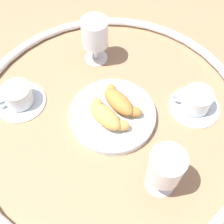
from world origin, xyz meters
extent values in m
plane|color=#997551|center=(0.00, 0.00, 0.00)|extent=(2.20, 2.20, 0.00)
torus|color=silver|center=(0.00, 0.00, 0.01)|extent=(0.74, 0.74, 0.02)
cylinder|color=silver|center=(0.01, 0.00, 0.01)|extent=(0.23, 0.23, 0.02)
torus|color=silver|center=(0.01, 0.00, 0.02)|extent=(0.23, 0.23, 0.01)
ellipsoid|color=#D6994C|center=(0.01, -0.03, 0.04)|extent=(0.11, 0.07, 0.04)
ellipsoid|color=#D6994C|center=(0.05, -0.03, 0.04)|extent=(0.05, 0.04, 0.03)
ellipsoid|color=#D6994C|center=(-0.03, -0.01, 0.04)|extent=(0.05, 0.05, 0.03)
ellipsoid|color=#BC7A38|center=(0.01, 0.02, 0.04)|extent=(0.11, 0.08, 0.04)
ellipsoid|color=#BC7A38|center=(0.06, 0.02, 0.04)|extent=(0.05, 0.04, 0.03)
ellipsoid|color=#BC7A38|center=(-0.02, 0.05, 0.04)|extent=(0.05, 0.05, 0.03)
cylinder|color=silver|center=(0.18, 0.14, 0.00)|extent=(0.14, 0.14, 0.01)
cylinder|color=silver|center=(0.18, 0.14, 0.03)|extent=(0.08, 0.08, 0.05)
cylinder|color=brown|center=(0.18, 0.14, 0.06)|extent=(0.07, 0.07, 0.01)
torus|color=silver|center=(0.14, 0.12, 0.04)|extent=(0.04, 0.02, 0.04)
cylinder|color=silver|center=(-0.23, -0.09, 0.00)|extent=(0.14, 0.14, 0.01)
cylinder|color=silver|center=(-0.23, -0.09, 0.03)|extent=(0.08, 0.08, 0.05)
cylinder|color=brown|center=(-0.23, -0.09, 0.06)|extent=(0.07, 0.07, 0.01)
torus|color=silver|center=(-0.26, -0.12, 0.04)|extent=(0.03, 0.04, 0.04)
cylinder|color=white|center=(-0.14, 0.16, 0.00)|extent=(0.07, 0.07, 0.01)
cylinder|color=white|center=(-0.14, 0.16, 0.03)|extent=(0.01, 0.01, 0.05)
cylinder|color=white|center=(-0.14, 0.16, 0.10)|extent=(0.08, 0.08, 0.08)
cylinder|color=yellow|center=(-0.14, 0.16, 0.09)|extent=(0.07, 0.07, 0.06)
cylinder|color=white|center=(0.19, -0.10, 0.00)|extent=(0.07, 0.07, 0.01)
cylinder|color=white|center=(0.19, -0.10, 0.03)|extent=(0.01, 0.01, 0.05)
cylinder|color=white|center=(0.19, -0.10, 0.10)|extent=(0.08, 0.08, 0.08)
cylinder|color=gold|center=(0.19, -0.10, 0.09)|extent=(0.07, 0.07, 0.06)
camera|label=1|loc=(0.22, -0.35, 0.67)|focal=47.46mm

